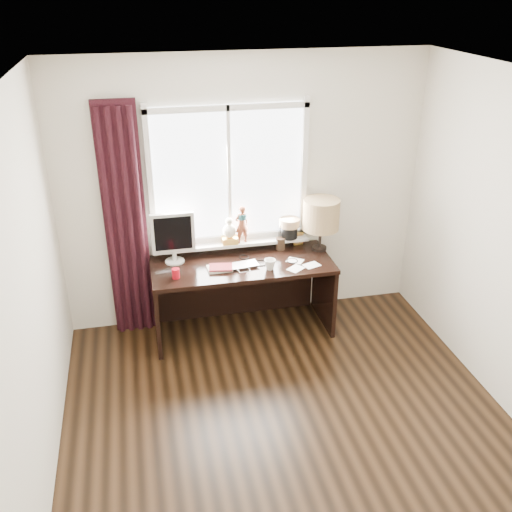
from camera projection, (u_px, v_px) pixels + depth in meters
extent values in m
cube|color=#321F10|center=(298.00, 447.00, 4.26)|extent=(3.50, 4.00, 0.00)
cube|color=white|center=(314.00, 91.00, 3.11)|extent=(3.50, 4.00, 0.00)
cube|color=beige|center=(244.00, 194.00, 5.44)|extent=(3.50, 0.00, 2.60)
cube|color=beige|center=(20.00, 329.00, 3.35)|extent=(0.00, 4.00, 2.60)
imported|color=silver|center=(240.00, 266.00, 5.26)|extent=(0.36, 0.26, 0.03)
imported|color=white|center=(270.00, 264.00, 5.20)|extent=(0.14, 0.14, 0.10)
cylinder|color=#A60915|center=(176.00, 273.00, 5.06)|extent=(0.07, 0.07, 0.09)
cube|color=white|center=(229.00, 175.00, 5.31)|extent=(1.40, 0.02, 1.30)
cube|color=silver|center=(230.00, 237.00, 5.56)|extent=(1.50, 0.05, 0.05)
cube|color=silver|center=(228.00, 108.00, 5.01)|extent=(1.50, 0.05, 0.05)
cube|color=silver|center=(150.00, 181.00, 5.15)|extent=(0.05, 0.05, 1.40)
cube|color=silver|center=(304.00, 171.00, 5.43)|extent=(0.05, 0.05, 1.40)
cube|color=silver|center=(229.00, 176.00, 5.29)|extent=(0.03, 0.05, 1.30)
cube|color=silver|center=(231.00, 243.00, 5.54)|extent=(1.52, 0.18, 0.03)
cylinder|color=#580407|center=(185.00, 235.00, 5.39)|extent=(0.13, 0.13, 0.23)
cube|color=gold|center=(230.00, 240.00, 5.49)|extent=(0.15, 0.12, 0.06)
sphere|color=beige|center=(229.00, 231.00, 5.45)|extent=(0.13, 0.13, 0.13)
sphere|color=beige|center=(229.00, 221.00, 5.41)|extent=(0.07, 0.07, 0.07)
imported|color=brown|center=(242.00, 224.00, 5.44)|extent=(0.15, 0.12, 0.38)
cylinder|color=#1E4C51|center=(242.00, 216.00, 5.40)|extent=(0.10, 0.10, 0.05)
cylinder|color=black|center=(289.00, 232.00, 5.59)|extent=(0.16, 0.16, 0.12)
cylinder|color=#8C6B4C|center=(290.00, 223.00, 5.55)|extent=(0.20, 0.20, 0.08)
cube|color=black|center=(126.00, 224.00, 5.23)|extent=(0.38, 0.05, 2.25)
cylinder|color=black|center=(110.00, 229.00, 5.18)|extent=(0.06, 0.06, 2.20)
cylinder|color=black|center=(120.00, 228.00, 5.20)|extent=(0.06, 0.06, 2.20)
cylinder|color=black|center=(130.00, 227.00, 5.22)|extent=(0.06, 0.06, 2.20)
cylinder|color=black|center=(140.00, 226.00, 5.24)|extent=(0.06, 0.06, 2.20)
cube|color=black|center=(242.00, 265.00, 5.35)|extent=(1.70, 0.70, 0.04)
cube|color=black|center=(156.00, 309.00, 5.35)|extent=(0.04, 0.64, 0.71)
cube|color=black|center=(324.00, 290.00, 5.67)|extent=(0.04, 0.64, 0.71)
cube|color=black|center=(236.00, 283.00, 5.81)|extent=(1.60, 0.03, 0.71)
cylinder|color=beige|center=(175.00, 261.00, 5.36)|extent=(0.18, 0.18, 0.01)
cylinder|color=beige|center=(174.00, 256.00, 5.33)|extent=(0.04, 0.04, 0.10)
cube|color=beige|center=(173.00, 233.00, 5.23)|extent=(0.40, 0.04, 0.38)
cube|color=black|center=(173.00, 234.00, 5.21)|extent=(0.34, 0.01, 0.32)
cube|color=beige|center=(219.00, 268.00, 5.22)|extent=(0.22, 0.16, 0.02)
cube|color=#5E1013|center=(221.00, 267.00, 5.21)|extent=(0.23, 0.18, 0.01)
cylinder|color=black|center=(281.00, 244.00, 5.58)|extent=(0.09, 0.09, 0.12)
cylinder|color=black|center=(279.00, 239.00, 5.57)|extent=(0.01, 0.01, 0.22)
cylinder|color=black|center=(282.00, 241.00, 5.56)|extent=(0.01, 0.01, 0.19)
cylinder|color=black|center=(280.00, 237.00, 5.57)|extent=(0.01, 0.01, 0.25)
cylinder|color=black|center=(282.00, 241.00, 5.59)|extent=(0.01, 0.01, 0.17)
cube|color=gold|center=(298.00, 239.00, 5.68)|extent=(0.10, 0.03, 0.13)
cube|color=#996633|center=(299.00, 239.00, 5.67)|extent=(0.08, 0.02, 0.10)
cylinder|color=black|center=(319.00, 248.00, 5.60)|extent=(0.14, 0.14, 0.03)
cylinder|color=black|center=(320.00, 236.00, 5.54)|extent=(0.03, 0.03, 0.22)
cylinder|color=tan|center=(321.00, 214.00, 5.44)|extent=(0.35, 0.35, 0.30)
cube|color=white|center=(312.00, 265.00, 5.30)|extent=(0.18, 0.15, 0.00)
cube|color=white|center=(295.00, 261.00, 5.38)|extent=(0.19, 0.18, 0.00)
cube|color=white|center=(296.00, 269.00, 5.23)|extent=(0.19, 0.18, 0.00)
torus|color=black|center=(261.00, 263.00, 5.33)|extent=(0.17, 0.17, 0.01)
torus|color=black|center=(292.00, 261.00, 5.37)|extent=(0.12, 0.12, 0.01)
torus|color=black|center=(244.00, 257.00, 5.44)|extent=(0.14, 0.14, 0.01)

